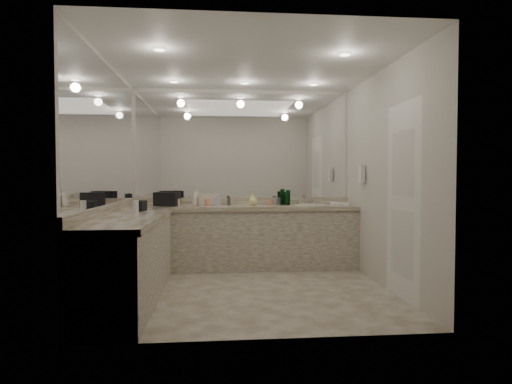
{
  "coord_description": "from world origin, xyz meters",
  "views": [
    {
      "loc": [
        -0.38,
        -4.88,
        1.31
      ],
      "look_at": [
        0.1,
        0.4,
        1.12
      ],
      "focal_mm": 30.0,
      "sensor_mm": 36.0,
      "label": 1
    }
  ],
  "objects": [
    {
      "name": "mirror_left",
      "position": [
        -1.59,
        0.0,
        1.77
      ],
      "size": [
        0.01,
        2.92,
        1.55
      ],
      "primitive_type": "cube",
      "color": "white",
      "rests_on": "wall_left"
    },
    {
      "name": "floor",
      "position": [
        0.0,
        0.0,
        0.0
      ],
      "size": [
        3.2,
        3.2,
        0.0
      ],
      "primitive_type": "plane",
      "color": "#BDB4A4",
      "rests_on": "ground"
    },
    {
      "name": "soap_bottle_b",
      "position": [
        -0.37,
        1.18,
        0.99
      ],
      "size": [
        0.1,
        0.1,
        0.18
      ],
      "primitive_type": "imported",
      "rotation": [
        0.0,
        0.0,
        -0.3
      ],
      "color": "silver",
      "rests_on": "vanity_back_top"
    },
    {
      "name": "mirror_back",
      "position": [
        0.0,
        1.49,
        1.77
      ],
      "size": [
        3.12,
        0.01,
        1.55
      ],
      "primitive_type": "cube",
      "color": "white",
      "rests_on": "wall_back"
    },
    {
      "name": "cream_cosmetic_case",
      "position": [
        -0.5,
        1.26,
        0.98
      ],
      "size": [
        0.29,
        0.18,
        0.17
      ],
      "primitive_type": "cube",
      "rotation": [
        0.0,
        0.0,
        0.01
      ],
      "color": "beige",
      "rests_on": "vanity_back_top"
    },
    {
      "name": "amenity_bottle_5",
      "position": [
        0.4,
        1.3,
        0.93
      ],
      "size": [
        0.06,
        0.06,
        0.07
      ],
      "primitive_type": "cylinder",
      "color": "#E57F66",
      "rests_on": "vanity_back_top"
    },
    {
      "name": "vanity_back_top",
      "position": [
        0.0,
        1.19,
        0.87
      ],
      "size": [
        3.2,
        0.64,
        0.06
      ],
      "primitive_type": "cube",
      "color": "beige",
      "rests_on": "vanity_back_base"
    },
    {
      "name": "lotion_left",
      "position": [
        -1.3,
        0.05,
        0.98
      ],
      "size": [
        0.06,
        0.06,
        0.15
      ],
      "primitive_type": "cylinder",
      "color": "white",
      "rests_on": "vanity_left_top"
    },
    {
      "name": "hand_towel",
      "position": [
        1.38,
        1.15,
        0.92
      ],
      "size": [
        0.29,
        0.23,
        0.04
      ],
      "primitive_type": "cube",
      "rotation": [
        0.0,
        0.0,
        -0.23
      ],
      "color": "white",
      "rests_on": "vanity_back_top"
    },
    {
      "name": "ceiling",
      "position": [
        0.0,
        0.0,
        2.6
      ],
      "size": [
        3.2,
        3.2,
        0.0
      ],
      "primitive_type": "plane",
      "color": "white",
      "rests_on": "floor"
    },
    {
      "name": "amenity_bottle_2",
      "position": [
        0.51,
        1.28,
        0.96
      ],
      "size": [
        0.05,
        0.05,
        0.11
      ],
      "primitive_type": "cylinder",
      "color": "#3F3F4C",
      "rests_on": "vanity_back_top"
    },
    {
      "name": "green_bottle_2",
      "position": [
        0.64,
        1.35,
        0.99
      ],
      "size": [
        0.06,
        0.06,
        0.18
      ],
      "primitive_type": "cylinder",
      "color": "#10531C",
      "rests_on": "vanity_back_top"
    },
    {
      "name": "amenity_bottle_4",
      "position": [
        -1.11,
        1.16,
        0.96
      ],
      "size": [
        0.05,
        0.05,
        0.11
      ],
      "primitive_type": "cylinder",
      "color": "silver",
      "rests_on": "vanity_back_top"
    },
    {
      "name": "green_bottle_1",
      "position": [
        0.64,
        1.23,
        1.01
      ],
      "size": [
        0.07,
        0.07,
        0.22
      ],
      "primitive_type": "cylinder",
      "color": "#10531C",
      "rests_on": "vanity_back_top"
    },
    {
      "name": "amenity_bottle_3",
      "position": [
        -0.92,
        1.16,
        0.95
      ],
      "size": [
        0.06,
        0.06,
        0.1
      ],
      "primitive_type": "cylinder",
      "color": "#E0B28C",
      "rests_on": "vanity_back_top"
    },
    {
      "name": "soap_bottle_c",
      "position": [
        0.14,
        1.27,
        0.98
      ],
      "size": [
        0.15,
        0.15,
        0.17
      ],
      "primitive_type": "imported",
      "rotation": [
        0.0,
        0.0,
        -0.14
      ],
      "color": "#E8DD90",
      "rests_on": "vanity_back_top"
    },
    {
      "name": "black_toiletry_bag",
      "position": [
        -1.08,
        1.18,
        0.99
      ],
      "size": [
        0.37,
        0.3,
        0.19
      ],
      "primitive_type": "cube",
      "rotation": [
        0.0,
        0.0,
        -0.31
      ],
      "color": "black",
      "rests_on": "vanity_back_top"
    },
    {
      "name": "vanity_left_top",
      "position": [
        -1.29,
        -0.3,
        0.87
      ],
      "size": [
        0.64,
        2.42,
        0.06
      ],
      "primitive_type": "cube",
      "color": "beige",
      "rests_on": "vanity_left_base"
    },
    {
      "name": "wall_phone",
      "position": [
        1.56,
        0.7,
        1.35
      ],
      "size": [
        0.06,
        0.1,
        0.24
      ],
      "primitive_type": "cube",
      "color": "white",
      "rests_on": "wall_right"
    },
    {
      "name": "green_bottle_0",
      "position": [
        0.58,
        1.33,
        0.99
      ],
      "size": [
        0.06,
        0.06,
        0.18
      ],
      "primitive_type": "cylinder",
      "color": "#10531C",
      "rests_on": "vanity_back_top"
    },
    {
      "name": "amenity_bottle_0",
      "position": [
        -0.21,
        1.26,
        0.96
      ],
      "size": [
        0.05,
        0.05,
        0.12
      ],
      "primitive_type": "cylinder",
      "color": "#3F3F4C",
      "rests_on": "vanity_back_top"
    },
    {
      "name": "vanity_left_base",
      "position": [
        -1.3,
        -0.3,
        0.42
      ],
      "size": [
        0.6,
        2.4,
        0.84
      ],
      "primitive_type": "cube",
      "color": "beige",
      "rests_on": "floor"
    },
    {
      "name": "backsplash_left",
      "position": [
        -1.58,
        0.0,
        0.95
      ],
      "size": [
        0.04,
        3.0,
        0.1
      ],
      "primitive_type": "cube",
      "color": "beige",
      "rests_on": "vanity_left_top"
    },
    {
      "name": "wall_left",
      "position": [
        -1.6,
        0.0,
        1.3
      ],
      "size": [
        0.02,
        3.0,
        2.6
      ],
      "primitive_type": "cube",
      "color": "beige",
      "rests_on": "floor"
    },
    {
      "name": "door",
      "position": [
        1.59,
        -0.5,
        1.05
      ],
      "size": [
        0.02,
        0.82,
        2.1
      ],
      "primitive_type": "cube",
      "color": "white",
      "rests_on": "wall_right"
    },
    {
      "name": "amenity_bottle_1",
      "position": [
        -0.52,
        1.17,
        0.95
      ],
      "size": [
        0.07,
        0.07,
        0.1
      ],
      "primitive_type": "cylinder",
      "color": "#E57F66",
      "rests_on": "vanity_back_top"
    },
    {
      "name": "wall_back",
      "position": [
        0.0,
        1.5,
        1.3
      ],
      "size": [
        3.2,
        0.02,
        2.6
      ],
      "primitive_type": "cube",
      "color": "beige",
      "rests_on": "floor"
    },
    {
      "name": "black_bag_spill",
      "position": [
        -1.3,
        0.36,
        0.96
      ],
      "size": [
        0.13,
        0.24,
        0.12
      ],
      "primitive_type": "cube",
      "rotation": [
        0.0,
        0.0,
        -0.11
      ],
      "color": "black",
      "rests_on": "vanity_left_top"
    },
    {
      "name": "faucet",
      "position": [
        0.95,
        1.41,
        0.97
      ],
      "size": [
        0.24,
        0.16,
        0.14
      ],
      "primitive_type": "cube",
      "color": "silver",
      "rests_on": "vanity_back_top"
    },
    {
      "name": "sink",
      "position": [
        0.95,
        1.2,
        0.9
      ],
      "size": [
        0.44,
        0.44,
        0.03
      ],
      "primitive_type": "cylinder",
      "color": "white",
      "rests_on": "vanity_back_top"
    },
    {
      "name": "backsplash_back",
      "position": [
        0.0,
        1.48,
        0.95
      ],
      "size": [
        3.2,
        0.04,
        0.1
      ],
      "primitive_type": "cube",
      "color": "beige",
      "rests_on": "vanity_back_top"
    },
    {
      "name": "vanity_back_base",
      "position": [
        0.0,
        1.2,
        0.42
      ],
      "size": [
        3.2,
        0.6,
        0.84
      ],
      "primitive_type": "cube",
      "color": "beige",
      "rests_on": "floor"
    },
    {
      "name": "soap_bottle_a",
      "position": [
        -0.69,
        1.26,
        1.02
      ],
      "size": [
        0.1,
        0.1,
        0.24
      ],
      "primitive_type": "imported",
      "rotation": [
        0.0,
        0.0,
        0.07
      ],
      "color": "white",
      "rests_on": "vanity_back_top"
    },
    {
      "name": "wall_right",
      "position": [
        1.6,
        0.0,
        1.3
      ],
      "size": [
        0.02,
        3.0,
        2.6
      ],
      "primitive_type": "cube",
      "color": "beige",
      "rests_on": "floor"
    },
    {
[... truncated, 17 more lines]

